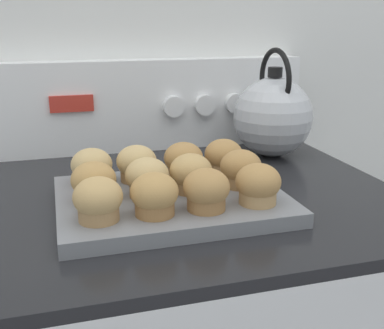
% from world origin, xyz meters
% --- Properties ---
extents(wall_back, '(8.00, 0.05, 2.40)m').
position_xyz_m(wall_back, '(0.00, 0.67, 1.20)').
color(wall_back, silver).
rests_on(wall_back, ground_plane).
extents(control_panel, '(0.71, 0.07, 0.20)m').
position_xyz_m(control_panel, '(0.00, 0.62, 1.00)').
color(control_panel, white).
rests_on(control_panel, stove_range).
extents(muffin_pan, '(0.34, 0.27, 0.02)m').
position_xyz_m(muffin_pan, '(-0.03, 0.26, 0.91)').
color(muffin_pan, slate).
rests_on(muffin_pan, stove_range).
extents(muffin_r0_c0, '(0.07, 0.07, 0.06)m').
position_xyz_m(muffin_r0_c0, '(-0.15, 0.18, 0.95)').
color(muffin_r0_c0, '#A37A4C').
rests_on(muffin_r0_c0, muffin_pan).
extents(muffin_r0_c1, '(0.07, 0.07, 0.06)m').
position_xyz_m(muffin_r0_c1, '(-0.07, 0.18, 0.95)').
color(muffin_r0_c1, olive).
rests_on(muffin_r0_c1, muffin_pan).
extents(muffin_r0_c2, '(0.07, 0.07, 0.06)m').
position_xyz_m(muffin_r0_c2, '(0.00, 0.18, 0.95)').
color(muffin_r0_c2, olive).
rests_on(muffin_r0_c2, muffin_pan).
extents(muffin_r0_c3, '(0.07, 0.07, 0.06)m').
position_xyz_m(muffin_r0_c3, '(0.08, 0.18, 0.95)').
color(muffin_r0_c3, tan).
rests_on(muffin_r0_c3, muffin_pan).
extents(muffin_r1_c0, '(0.07, 0.07, 0.06)m').
position_xyz_m(muffin_r1_c0, '(-0.15, 0.26, 0.95)').
color(muffin_r1_c0, olive).
rests_on(muffin_r1_c0, muffin_pan).
extents(muffin_r1_c1, '(0.07, 0.07, 0.06)m').
position_xyz_m(muffin_r1_c1, '(-0.07, 0.26, 0.95)').
color(muffin_r1_c1, tan).
rests_on(muffin_r1_c1, muffin_pan).
extents(muffin_r1_c2, '(0.07, 0.07, 0.06)m').
position_xyz_m(muffin_r1_c2, '(0.00, 0.26, 0.95)').
color(muffin_r1_c2, '#A37A4C').
rests_on(muffin_r1_c2, muffin_pan).
extents(muffin_r1_c3, '(0.07, 0.07, 0.06)m').
position_xyz_m(muffin_r1_c3, '(0.08, 0.26, 0.95)').
color(muffin_r1_c3, '#A37A4C').
rests_on(muffin_r1_c3, muffin_pan).
extents(muffin_r2_c0, '(0.07, 0.07, 0.06)m').
position_xyz_m(muffin_r2_c0, '(-0.14, 0.33, 0.95)').
color(muffin_r2_c0, tan).
rests_on(muffin_r2_c0, muffin_pan).
extents(muffin_r2_c1, '(0.07, 0.07, 0.06)m').
position_xyz_m(muffin_r2_c1, '(-0.07, 0.33, 0.95)').
color(muffin_r2_c1, '#A37A4C').
rests_on(muffin_r2_c1, muffin_pan).
extents(muffin_r2_c2, '(0.07, 0.07, 0.06)m').
position_xyz_m(muffin_r2_c2, '(0.01, 0.33, 0.95)').
color(muffin_r2_c2, tan).
rests_on(muffin_r2_c2, muffin_pan).
extents(muffin_r2_c3, '(0.07, 0.07, 0.06)m').
position_xyz_m(muffin_r2_c3, '(0.08, 0.33, 0.95)').
color(muffin_r2_c3, tan).
rests_on(muffin_r2_c3, muffin_pan).
extents(tea_kettle, '(0.17, 0.20, 0.22)m').
position_xyz_m(tea_kettle, '(0.24, 0.48, 0.99)').
color(tea_kettle, silver).
rests_on(tea_kettle, stove_range).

